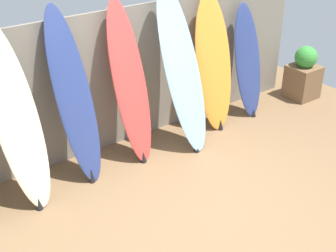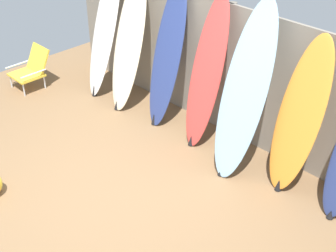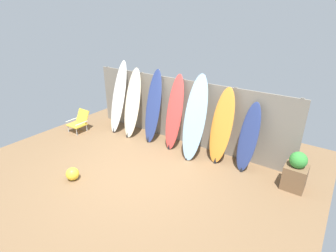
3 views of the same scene
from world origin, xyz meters
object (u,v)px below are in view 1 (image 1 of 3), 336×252
(surfboard_skyblue_4, at_px, (182,71))
(surfboard_navy_6, at_px, (248,62))
(surfboard_orange_5, at_px, (214,64))
(planter_box, at_px, (303,75))
(surfboard_red_3, at_px, (130,85))
(surfboard_navy_2, at_px, (74,99))
(surfboard_cream_1, at_px, (16,119))

(surfboard_skyblue_4, xyz_separation_m, surfboard_navy_6, (1.32, 0.16, -0.23))
(surfboard_orange_5, height_order, planter_box, surfboard_orange_5)
(surfboard_red_3, relative_size, surfboard_orange_5, 1.07)
(surfboard_navy_6, bearing_deg, surfboard_navy_2, -179.56)
(surfboard_skyblue_4, relative_size, planter_box, 2.45)
(surfboard_skyblue_4, xyz_separation_m, planter_box, (2.43, -0.00, -0.65))
(surfboard_skyblue_4, xyz_separation_m, surfboard_orange_5, (0.65, 0.15, -0.11))
(planter_box, bearing_deg, surfboard_navy_2, 177.89)
(surfboard_orange_5, bearing_deg, surfboard_cream_1, -177.89)
(surfboard_cream_1, xyz_separation_m, surfboard_navy_6, (3.43, 0.11, -0.18))
(surfboard_navy_2, xyz_separation_m, surfboard_skyblue_4, (1.42, -0.14, 0.05))
(planter_box, bearing_deg, surfboard_orange_5, 175.08)
(surfboard_navy_2, bearing_deg, surfboard_cream_1, -172.55)
(surfboard_navy_2, height_order, surfboard_skyblue_4, surfboard_skyblue_4)
(surfboard_red_3, distance_m, planter_box, 3.18)
(surfboard_orange_5, bearing_deg, planter_box, -4.92)
(surfboard_navy_2, xyz_separation_m, surfboard_navy_6, (2.74, 0.02, -0.18))
(surfboard_navy_6, xyz_separation_m, planter_box, (1.11, -0.16, -0.42))
(surfboard_red_3, relative_size, surfboard_navy_6, 1.22)
(surfboard_skyblue_4, relative_size, surfboard_orange_5, 1.12)
(surfboard_red_3, height_order, surfboard_orange_5, surfboard_red_3)
(surfboard_cream_1, relative_size, surfboard_navy_6, 1.22)
(surfboard_red_3, distance_m, surfboard_orange_5, 1.35)
(surfboard_cream_1, height_order, surfboard_navy_2, surfboard_navy_2)
(surfboard_skyblue_4, height_order, surfboard_navy_6, surfboard_skyblue_4)
(surfboard_navy_2, relative_size, planter_box, 2.36)
(surfboard_cream_1, bearing_deg, planter_box, -0.64)
(surfboard_navy_2, height_order, surfboard_red_3, surfboard_navy_2)
(surfboard_navy_2, distance_m, surfboard_navy_6, 2.74)
(surfboard_navy_6, height_order, planter_box, surfboard_navy_6)
(surfboard_red_3, bearing_deg, surfboard_navy_2, 178.80)
(surfboard_navy_6, bearing_deg, surfboard_skyblue_4, -173.02)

